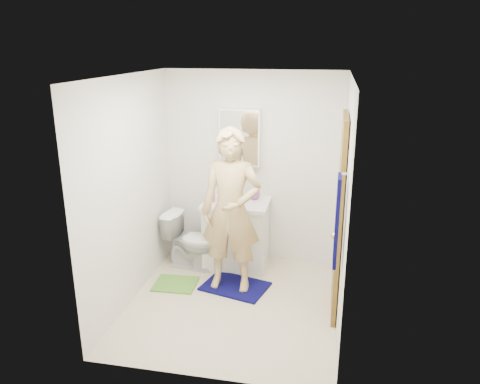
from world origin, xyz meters
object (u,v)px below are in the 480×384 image
medicine_cabinet (240,137)px  towel (337,221)px  toilet (192,241)px  toothbrush_cup (254,195)px  man (231,211)px  vanity_cabinet (236,236)px  soap_dispenser (211,194)px

medicine_cabinet → towel: (1.18, -1.71, -0.35)m
toilet → toothbrush_cup: (0.73, 0.28, 0.55)m
man → toothbrush_cup: bearing=79.8°
vanity_cabinet → toothbrush_cup: bearing=33.8°
toilet → toothbrush_cup: bearing=-60.0°
toothbrush_cup → man: (-0.14, -0.71, 0.04)m
towel → man: bearing=141.0°
medicine_cabinet → soap_dispenser: medicine_cabinet is taller
towel → medicine_cabinet: bearing=124.6°
vanity_cabinet → toilet: vanity_cabinet is taller
vanity_cabinet → toothbrush_cup: (0.20, 0.13, 0.50)m
vanity_cabinet → toilet: bearing=-164.7°
man → vanity_cabinet: bearing=96.8°
towel → soap_dispenser: towel is taller
vanity_cabinet → soap_dispenser: (-0.30, -0.05, 0.55)m
soap_dispenser → toothbrush_cup: size_ratio=1.40×
toilet → vanity_cabinet: bearing=-65.6°
medicine_cabinet → toilet: 1.41m
medicine_cabinet → toothbrush_cup: size_ratio=5.12×
soap_dispenser → vanity_cabinet: bearing=10.0°
toilet → man: man is taller
medicine_cabinet → towel: 2.11m
medicine_cabinet → towel: medicine_cabinet is taller
vanity_cabinet → soap_dispenser: size_ratio=4.19×
medicine_cabinet → soap_dispenser: (-0.30, -0.28, -0.65)m
toilet → man: size_ratio=0.38×
towel → man: (-1.12, 0.90, -0.31)m
towel → toilet: (-1.71, 1.34, -0.90)m
soap_dispenser → towel: bearing=-44.1°
vanity_cabinet → toothbrush_cup: 0.56m
toilet → man: (0.59, -0.44, 0.59)m
vanity_cabinet → towel: (1.18, -1.48, 0.85)m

